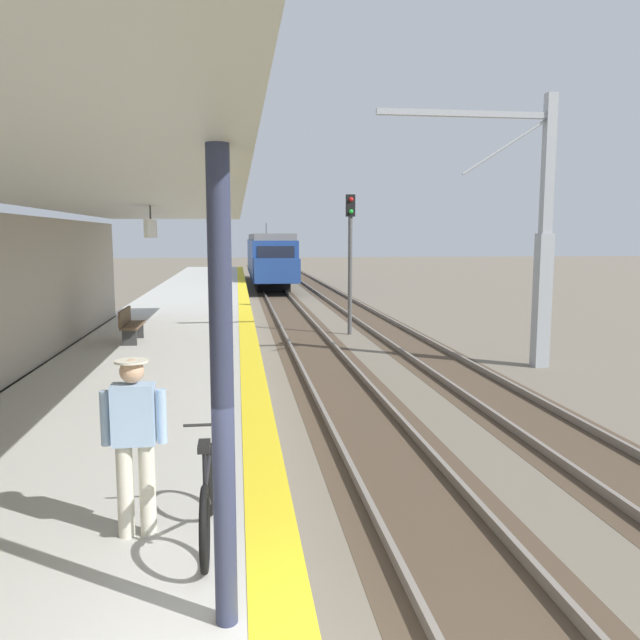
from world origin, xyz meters
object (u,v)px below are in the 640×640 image
(bicycle_beside_commuter, at_px, (208,499))
(catenary_pylon_far_side, at_px, (534,239))
(commuter_person, at_px, (134,438))
(approaching_train, at_px, (269,256))
(platform_bench, at_px, (130,324))
(rail_signal_post, at_px, (350,249))

(bicycle_beside_commuter, distance_m, catenary_pylon_far_side, 14.19)
(commuter_person, relative_size, bicycle_beside_commuter, 0.92)
(commuter_person, height_order, catenary_pylon_far_side, catenary_pylon_far_side)
(commuter_person, height_order, bicycle_beside_commuter, commuter_person)
(approaching_train, height_order, platform_bench, approaching_train)
(catenary_pylon_far_side, xyz_separation_m, platform_bench, (-11.00, 0.35, -2.23))
(bicycle_beside_commuter, distance_m, rail_signal_post, 18.41)
(commuter_person, distance_m, platform_bench, 11.48)
(catenary_pylon_far_side, bearing_deg, bicycle_beside_commuter, -127.25)
(bicycle_beside_commuter, bearing_deg, commuter_person, 164.92)
(catenary_pylon_far_side, bearing_deg, approaching_train, 100.28)
(platform_bench, bearing_deg, bicycle_beside_commuter, -77.62)
(approaching_train, bearing_deg, rail_signal_post, -85.99)
(approaching_train, distance_m, catenary_pylon_far_side, 32.17)
(bicycle_beside_commuter, relative_size, platform_bench, 1.14)
(commuter_person, relative_size, rail_signal_post, 0.32)
(approaching_train, bearing_deg, commuter_person, -94.56)
(bicycle_beside_commuter, bearing_deg, rail_signal_post, 75.79)
(approaching_train, xyz_separation_m, bicycle_beside_commuter, (-2.74, -42.77, -0.88))
(catenary_pylon_far_side, height_order, platform_bench, catenary_pylon_far_side)
(rail_signal_post, distance_m, catenary_pylon_far_side, 7.73)
(commuter_person, height_order, rail_signal_post, rail_signal_post)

